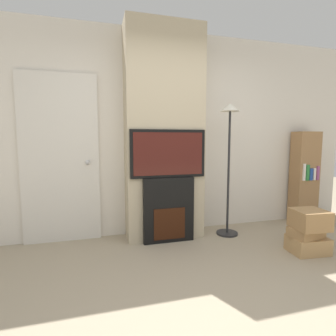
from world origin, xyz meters
name	(u,v)px	position (x,y,z in m)	size (l,w,h in m)	color
ground_plane	(232,330)	(0.00, 0.00, 0.00)	(14.00, 14.00, 0.00)	tan
wall_back	(160,134)	(0.00, 2.03, 1.35)	(6.00, 0.06, 2.70)	silver
chimney_breast	(164,134)	(0.00, 1.81, 1.35)	(0.99, 0.38, 2.70)	#BCAD8E
fireplace	(168,210)	(0.00, 1.62, 0.40)	(0.64, 0.15, 0.81)	black
television	(168,154)	(0.00, 1.62, 1.10)	(0.94, 0.07, 0.59)	black
floor_lamp	(229,145)	(0.84, 1.64, 1.20)	(0.28, 0.28, 1.74)	#262628
box_stack	(308,232)	(1.42, 0.85, 0.25)	(0.43, 0.37, 0.50)	tan
bookshelf	(304,177)	(2.26, 1.85, 0.70)	(0.37, 0.26, 1.40)	#997047
entry_door	(60,159)	(-1.27, 1.97, 1.04)	(0.92, 0.09, 2.07)	silver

